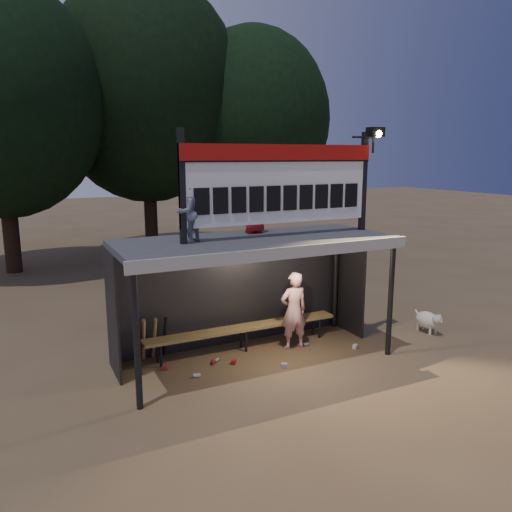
{
  "coord_description": "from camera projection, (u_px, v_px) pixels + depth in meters",
  "views": [
    {
      "loc": [
        -3.88,
        -7.94,
        3.77
      ],
      "look_at": [
        0.2,
        0.4,
        1.9
      ],
      "focal_mm": 35.0,
      "sensor_mm": 36.0,
      "label": 1
    }
  ],
  "objects": [
    {
      "name": "dugout_shelter",
      "position": [
        250.0,
        261.0,
        9.26
      ],
      "size": [
        5.1,
        2.08,
        2.32
      ],
      "color": "#3C3C3F",
      "rests_on": "ground"
    },
    {
      "name": "tree_mid",
      "position": [
        146.0,
        91.0,
        18.75
      ],
      "size": [
        7.22,
        7.22,
        10.36
      ],
      "color": "black",
      "rests_on": "ground"
    },
    {
      "name": "bench",
      "position": [
        244.0,
        329.0,
        9.8
      ],
      "size": [
        4.0,
        0.35,
        0.48
      ],
      "color": "olive",
      "rests_on": "ground"
    },
    {
      "name": "child_b",
      "position": [
        254.0,
        206.0,
        9.44
      ],
      "size": [
        0.53,
        0.36,
        1.04
      ],
      "primitive_type": "imported",
      "rotation": [
        0.0,
        0.0,
        3.21
      ],
      "color": "#B41B1E",
      "rests_on": "dugout_shelter"
    },
    {
      "name": "dog",
      "position": [
        429.0,
        320.0,
        10.79
      ],
      "size": [
        0.36,
        0.81,
        0.49
      ],
      "color": "silver",
      "rests_on": "ground"
    },
    {
      "name": "litter",
      "position": [
        249.0,
        360.0,
        9.28
      ],
      "size": [
        3.83,
        0.95,
        0.08
      ],
      "color": "#A61C21",
      "rests_on": "ground"
    },
    {
      "name": "ground",
      "position": [
        256.0,
        359.0,
        9.41
      ],
      "size": [
        80.0,
        80.0,
        0.0
      ],
      "primitive_type": "plane",
      "color": "brown",
      "rests_on": "ground"
    },
    {
      "name": "child_a",
      "position": [
        187.0,
        212.0,
        8.36
      ],
      "size": [
        0.64,
        0.62,
        1.04
      ],
      "primitive_type": "imported",
      "rotation": [
        0.0,
        0.0,
        3.77
      ],
      "color": "slate",
      "rests_on": "dugout_shelter"
    },
    {
      "name": "bats",
      "position": [
        154.0,
        338.0,
        9.31
      ],
      "size": [
        0.48,
        0.33,
        0.84
      ],
      "color": "#9F794A",
      "rests_on": "ground"
    },
    {
      "name": "scoreboard_assembly",
      "position": [
        284.0,
        181.0,
        8.98
      ],
      "size": [
        4.1,
        0.27,
        1.99
      ],
      "color": "black",
      "rests_on": "dugout_shelter"
    },
    {
      "name": "player",
      "position": [
        294.0,
        311.0,
        9.82
      ],
      "size": [
        0.59,
        0.4,
        1.55
      ],
      "primitive_type": "imported",
      "rotation": [
        0.0,
        0.0,
        3.08
      ],
      "color": "white",
      "rests_on": "ground"
    },
    {
      "name": "tree_right",
      "position": [
        253.0,
        119.0,
        19.78
      ],
      "size": [
        6.08,
        6.08,
        8.72
      ],
      "color": "#301D15",
      "rests_on": "ground"
    }
  ]
}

